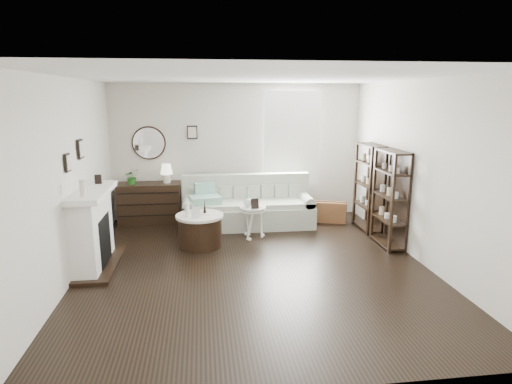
{
  "coord_description": "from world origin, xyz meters",
  "views": [
    {
      "loc": [
        -0.72,
        -5.85,
        2.45
      ],
      "look_at": [
        0.12,
        0.8,
        0.94
      ],
      "focal_mm": 30.0,
      "sensor_mm": 36.0,
      "label": 1
    }
  ],
  "objects": [
    {
      "name": "room",
      "position": [
        0.73,
        2.7,
        1.6
      ],
      "size": [
        5.5,
        5.5,
        5.5
      ],
      "color": "black",
      "rests_on": "ground"
    },
    {
      "name": "fireplace",
      "position": [
        -2.32,
        0.3,
        0.54
      ],
      "size": [
        0.5,
        1.4,
        1.84
      ],
      "color": "white",
      "rests_on": "ground"
    },
    {
      "name": "shelf_unit_far",
      "position": [
        2.33,
        1.55,
        0.8
      ],
      "size": [
        0.3,
        0.8,
        1.6
      ],
      "color": "black",
      "rests_on": "ground"
    },
    {
      "name": "shelf_unit_near",
      "position": [
        2.33,
        0.65,
        0.8
      ],
      "size": [
        0.3,
        0.8,
        1.6
      ],
      "color": "black",
      "rests_on": "ground"
    },
    {
      "name": "sofa",
      "position": [
        0.12,
        2.08,
        0.32
      ],
      "size": [
        2.48,
        0.86,
        0.96
      ],
      "color": "#9DA795",
      "rests_on": "ground"
    },
    {
      "name": "quilt",
      "position": [
        -0.69,
        1.95,
        0.57
      ],
      "size": [
        0.63,
        0.56,
        0.14
      ],
      "primitive_type": "cube",
      "rotation": [
        0.0,
        0.0,
        0.21
      ],
      "color": "#248767",
      "rests_on": "sofa"
    },
    {
      "name": "suitcase",
      "position": [
        1.77,
        2.07,
        0.2
      ],
      "size": [
        0.65,
        0.39,
        0.41
      ],
      "primitive_type": "cube",
      "rotation": [
        0.0,
        0.0,
        -0.32
      ],
      "color": "brown",
      "rests_on": "ground"
    },
    {
      "name": "dresser",
      "position": [
        -1.76,
        2.47,
        0.4
      ],
      "size": [
        1.19,
        0.51,
        0.8
      ],
      "color": "black",
      "rests_on": "ground"
    },
    {
      "name": "table_lamp",
      "position": [
        -1.41,
        2.47,
        0.98
      ],
      "size": [
        0.3,
        0.3,
        0.37
      ],
      "primitive_type": null,
      "rotation": [
        0.0,
        0.0,
        0.34
      ],
      "color": "white",
      "rests_on": "dresser"
    },
    {
      "name": "potted_plant",
      "position": [
        -2.06,
        2.42,
        0.95
      ],
      "size": [
        0.33,
        0.31,
        0.3
      ],
      "primitive_type": "imported",
      "rotation": [
        0.0,
        0.0,
        0.31
      ],
      "color": "#21611B",
      "rests_on": "dresser"
    },
    {
      "name": "drum_table",
      "position": [
        -0.79,
        0.99,
        0.28
      ],
      "size": [
        0.78,
        0.78,
        0.54
      ],
      "rotation": [
        0.0,
        0.0,
        -0.37
      ],
      "color": "black",
      "rests_on": "ground"
    },
    {
      "name": "pedestal_table",
      "position": [
        0.13,
        1.3,
        0.52
      ],
      "size": [
        0.47,
        0.47,
        0.56
      ],
      "rotation": [
        0.0,
        0.0,
        -0.42
      ],
      "color": "silver",
      "rests_on": "ground"
    },
    {
      "name": "eiffel_drum",
      "position": [
        -0.7,
        1.04,
        0.65
      ],
      "size": [
        0.13,
        0.13,
        0.21
      ],
      "primitive_type": null,
      "rotation": [
        0.0,
        0.0,
        -0.11
      ],
      "color": "black",
      "rests_on": "drum_table"
    },
    {
      "name": "bottle_drum",
      "position": [
        -0.98,
        0.9,
        0.69
      ],
      "size": [
        0.07,
        0.07,
        0.3
      ],
      "primitive_type": "cylinder",
      "color": "silver",
      "rests_on": "drum_table"
    },
    {
      "name": "card_frame_drum",
      "position": [
        -0.84,
        0.79,
        0.63
      ],
      "size": [
        0.14,
        0.09,
        0.18
      ],
      "primitive_type": "cube",
      "rotation": [
        -0.21,
        0.0,
        0.29
      ],
      "color": "silver",
      "rests_on": "drum_table"
    },
    {
      "name": "eiffel_ped",
      "position": [
        0.22,
        1.33,
        0.65
      ],
      "size": [
        0.11,
        0.11,
        0.17
      ],
      "primitive_type": null,
      "rotation": [
        0.0,
        0.0,
        0.13
      ],
      "color": "black",
      "rests_on": "pedestal_table"
    },
    {
      "name": "flask_ped",
      "position": [
        0.05,
        1.32,
        0.71
      ],
      "size": [
        0.16,
        0.16,
        0.29
      ],
      "primitive_type": null,
      "color": "silver",
      "rests_on": "pedestal_table"
    },
    {
      "name": "card_frame_ped",
      "position": [
        0.15,
        1.18,
        0.65
      ],
      "size": [
        0.14,
        0.07,
        0.18
      ],
      "primitive_type": "cube",
      "rotation": [
        -0.21,
        0.0,
        0.11
      ],
      "color": "black",
      "rests_on": "pedestal_table"
    }
  ]
}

